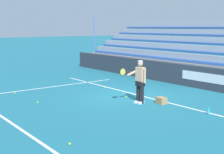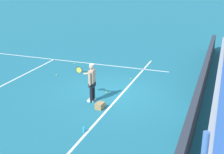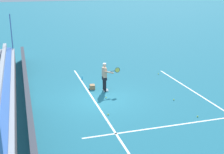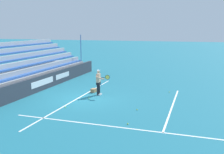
# 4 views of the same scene
# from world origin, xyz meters

# --- Properties ---
(ground_plane) EXTENTS (160.00, 160.00, 0.00)m
(ground_plane) POSITION_xyz_m (0.00, 0.00, 0.00)
(ground_plane) COLOR #1E6B7F
(court_baseline_white) EXTENTS (12.00, 0.10, 0.01)m
(court_baseline_white) POSITION_xyz_m (0.00, -0.50, 0.00)
(court_baseline_white) COLOR white
(court_baseline_white) RESTS_ON ground
(court_sideline_white) EXTENTS (0.10, 12.00, 0.01)m
(court_sideline_white) POSITION_xyz_m (4.11, 4.00, 0.00)
(court_sideline_white) COLOR white
(court_sideline_white) RESTS_ON ground
(court_service_line_white) EXTENTS (8.22, 0.10, 0.01)m
(court_service_line_white) POSITION_xyz_m (0.00, 5.50, 0.00)
(court_service_line_white) COLOR white
(court_service_line_white) RESTS_ON ground
(back_wall_sponsor_board) EXTENTS (20.69, 0.25, 1.10)m
(back_wall_sponsor_board) POSITION_xyz_m (-0.01, -4.01, 0.55)
(back_wall_sponsor_board) COLOR #2D333D
(back_wall_sponsor_board) RESTS_ON ground
(tennis_player) EXTENTS (0.58, 1.00, 1.71)m
(tennis_player) POSITION_xyz_m (-1.17, 0.47, 0.89)
(tennis_player) COLOR black
(tennis_player) RESTS_ON ground
(ball_box_cardboard) EXTENTS (0.43, 0.34, 0.26)m
(ball_box_cardboard) POSITION_xyz_m (-1.78, -0.16, 0.13)
(ball_box_cardboard) COLOR #A87F51
(ball_box_cardboard) RESTS_ON ground
(tennis_ball_toward_net) EXTENTS (0.07, 0.07, 0.07)m
(tennis_ball_toward_net) POSITION_xyz_m (3.64, 3.79, 0.03)
(tennis_ball_toward_net) COLOR #CCE533
(tennis_ball_toward_net) RESTS_ON ground
(tennis_ball_far_left) EXTENTS (0.07, 0.07, 0.07)m
(tennis_ball_far_left) POSITION_xyz_m (-3.39, 4.97, 0.03)
(tennis_ball_far_left) COLOR #CCE533
(tennis_ball_far_left) RESTS_ON ground
(tennis_ball_on_baseline) EXTENTS (0.07, 0.07, 0.07)m
(tennis_ball_on_baseline) POSITION_xyz_m (1.33, 3.71, 0.03)
(tennis_ball_on_baseline) COLOR #CCE533
(tennis_ball_on_baseline) RESTS_ON ground
(tennis_ball_near_player) EXTENTS (0.07, 0.07, 0.07)m
(tennis_ball_near_player) POSITION_xyz_m (-0.05, 0.22, 0.03)
(tennis_ball_near_player) COLOR #CCE533
(tennis_ball_near_player) RESTS_ON ground
(tennis_ball_stray_back) EXTENTS (0.07, 0.07, 0.07)m
(tennis_ball_stray_back) POSITION_xyz_m (2.17, -0.29, 0.03)
(tennis_ball_stray_back) COLOR #CCE533
(tennis_ball_stray_back) RESTS_ON ground
(water_bottle) EXTENTS (0.07, 0.07, 0.22)m
(water_bottle) POSITION_xyz_m (-3.83, -0.38, 0.11)
(water_bottle) COLOR #33B2E5
(water_bottle) RESTS_ON ground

